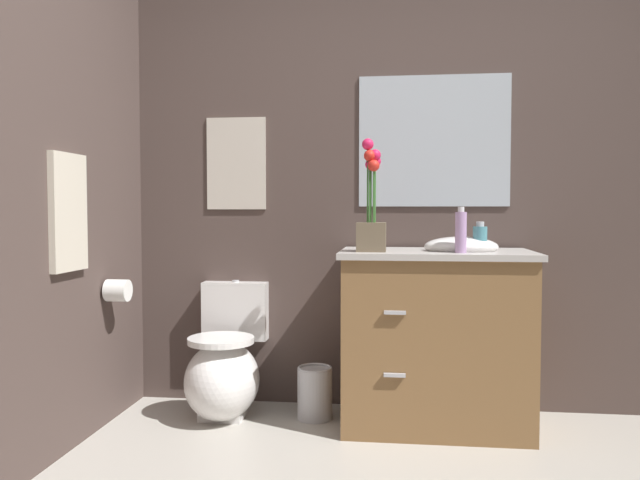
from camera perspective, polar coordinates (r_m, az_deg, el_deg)
The scene contains 12 objects.
wall_back at distance 3.50m, azimuth 11.52°, elevation 5.43°, with size 4.76×0.05×2.50m, color #4C3D38.
wall_left at distance 2.75m, azimuth -25.76°, elevation 5.97°, with size 0.05×4.62×2.50m, color #4C3D38.
toilet at distance 3.42m, azimuth -8.58°, elevation -11.50°, with size 0.38×0.59×0.69m.
vanity_cabinet at distance 3.23m, azimuth 10.40°, elevation -8.54°, with size 0.94×0.56×1.06m.
flower_vase at distance 3.07m, azimuth 4.66°, elevation 2.32°, with size 0.14×0.14×0.54m.
soap_bottle at distance 3.15m, azimuth 14.20°, elevation 0.16°, with size 0.07×0.07×0.14m.
lotion_bottle at distance 3.03m, azimuth 12.56°, elevation 0.74°, with size 0.05×0.05×0.22m.
trash_bin at distance 3.37m, azimuth -0.47°, elevation -13.56°, with size 0.18×0.18×0.27m.
wall_poster at distance 3.58m, azimuth -7.55°, elevation 6.83°, with size 0.33×0.01×0.51m, color beige.
wall_mirror at distance 3.48m, azimuth 10.20°, elevation 8.76°, with size 0.80×0.01×0.70m, color #B2BCC6.
hanging_towel at distance 3.00m, azimuth -21.69°, elevation 2.33°, with size 0.03×0.28×0.52m, color beige.
toilet_paper_roll at distance 3.32m, azimuth -17.75°, elevation -4.35°, with size 0.11×0.11×0.11m, color white.
Camera 1 is at (-0.08, -1.81, 1.08)m, focal length 35.56 mm.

